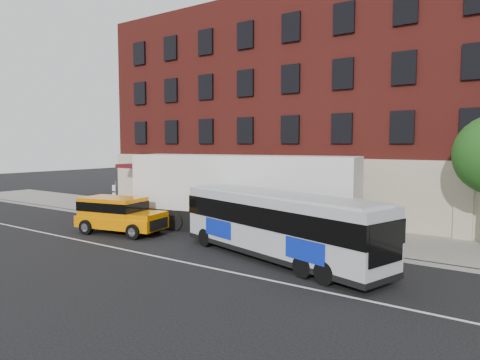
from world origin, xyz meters
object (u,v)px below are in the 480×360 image
Objects in this scene: city_bus at (278,223)px; shipping_container at (241,194)px; sign_pole at (115,197)px; yellow_suv at (118,213)px.

shipping_container reaches higher than city_bus.
city_bus is (14.54, -3.04, 0.17)m from sign_pole.
city_bus is 0.81× the size of shipping_container.
sign_pole is at bearing 142.53° from yellow_suv.
sign_pole is 14.86m from city_bus.
city_bus reaches higher than sign_pole.
shipping_container is at bearing 5.90° from sign_pole.
city_bus is 10.30m from yellow_suv.
city_bus is 2.01× the size of yellow_suv.
sign_pole is 0.46× the size of yellow_suv.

